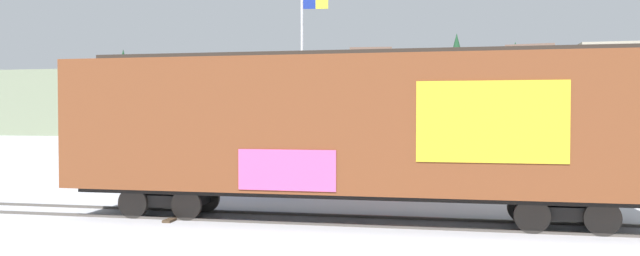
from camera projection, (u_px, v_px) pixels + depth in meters
name	position (u px, v px, depth m)	size (l,w,h in m)	color
ground_plane	(355.00, 222.00, 16.77)	(260.00, 260.00, 0.00)	#B2B5BC
track	(422.00, 223.00, 16.41)	(60.01, 2.77, 0.08)	#4C4742
freight_car	(353.00, 126.00, 16.71)	(16.84, 3.13, 4.93)	brown
flagpole	(306.00, 61.00, 27.76)	(1.32, 0.29, 9.09)	silver
hillside	(425.00, 103.00, 88.70)	(142.86, 40.07, 13.16)	slate
parked_car_blue	(266.00, 168.00, 23.42)	(4.28, 2.14, 1.85)	navy
parked_car_red	(385.00, 170.00, 23.14)	(4.48, 2.16, 1.70)	#B21E1E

